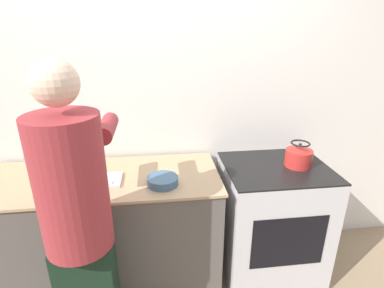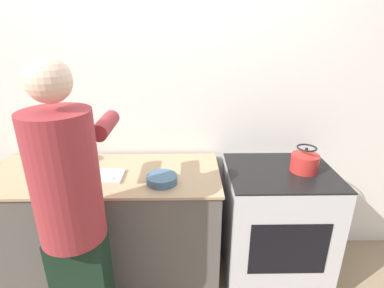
# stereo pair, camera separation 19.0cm
# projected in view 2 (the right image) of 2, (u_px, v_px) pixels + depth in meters

# --- Properties ---
(wall_back) EXTENTS (8.00, 0.05, 2.60)m
(wall_back) POSITION_uv_depth(u_px,v_px,m) (164.00, 103.00, 2.29)
(wall_back) COLOR white
(wall_back) RESTS_ON ground_plane
(counter) EXTENTS (1.62, 0.66, 0.90)m
(counter) POSITION_uv_depth(u_px,v_px,m) (109.00, 227.00, 2.24)
(counter) COLOR #5B5651
(counter) RESTS_ON ground_plane
(oven) EXTENTS (0.74, 0.63, 0.91)m
(oven) POSITION_uv_depth(u_px,v_px,m) (275.00, 225.00, 2.25)
(oven) COLOR silver
(oven) RESTS_ON ground_plane
(person) EXTENTS (0.37, 0.61, 1.73)m
(person) POSITION_uv_depth(u_px,v_px,m) (73.00, 214.00, 1.55)
(person) COLOR black
(person) RESTS_ON ground_plane
(cutting_board) EXTENTS (0.34, 0.20, 0.02)m
(cutting_board) POSITION_uv_depth(u_px,v_px,m) (98.00, 176.00, 2.01)
(cutting_board) COLOR silver
(cutting_board) RESTS_ON counter
(knife) EXTENTS (0.23, 0.14, 0.01)m
(knife) POSITION_uv_depth(u_px,v_px,m) (98.00, 175.00, 2.00)
(knife) COLOR silver
(knife) RESTS_ON cutting_board
(kettle) EXTENTS (0.19, 0.19, 0.18)m
(kettle) POSITION_uv_depth(u_px,v_px,m) (305.00, 161.00, 2.05)
(kettle) COLOR red
(kettle) RESTS_ON oven
(bowl_prep) EXTENTS (0.20, 0.20, 0.05)m
(bowl_prep) POSITION_uv_depth(u_px,v_px,m) (162.00, 179.00, 1.93)
(bowl_prep) COLOR #426684
(bowl_prep) RESTS_ON counter
(canister_jar) EXTENTS (0.13, 0.13, 0.15)m
(canister_jar) POSITION_uv_depth(u_px,v_px,m) (69.00, 155.00, 2.18)
(canister_jar) COLOR tan
(canister_jar) RESTS_ON counter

